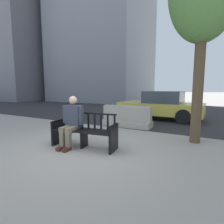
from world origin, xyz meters
name	(u,v)px	position (x,y,z in m)	size (l,w,h in m)	color
ground_plane	(78,149)	(0.00, 0.00, 0.00)	(200.00, 200.00, 0.00)	gray
street_asphalt	(160,111)	(0.00, 8.70, 0.00)	(120.00, 12.00, 0.01)	#28282B
street_bench	(84,132)	(0.05, 0.24, 0.40)	(1.74, 0.71, 0.88)	black
seated_person	(72,120)	(-0.29, 0.14, 0.69)	(0.59, 0.76, 1.31)	#383D4C
jersey_barrier_centre	(127,118)	(-0.04, 3.11, 0.34)	(2.00, 0.69, 0.84)	#9E998E
car_taxi_near	(161,105)	(0.74, 5.60, 0.68)	(4.08, 2.07, 1.40)	#DBC64C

